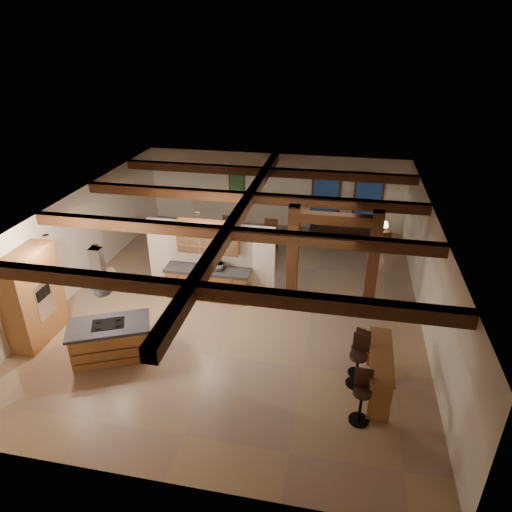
{
  "coord_description": "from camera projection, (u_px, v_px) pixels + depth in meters",
  "views": [
    {
      "loc": [
        2.61,
        -10.96,
        7.12
      ],
      "look_at": [
        0.35,
        0.5,
        1.29
      ],
      "focal_mm": 32.0,
      "sensor_mm": 36.0,
      "label": 1
    }
  ],
  "objects": [
    {
      "name": "ground",
      "position": [
        241.0,
        302.0,
        13.26
      ],
      "size": [
        12.0,
        12.0,
        0.0
      ],
      "primitive_type": "plane",
      "color": "#A2826C",
      "rests_on": "ground"
    },
    {
      "name": "room_walls",
      "position": [
        240.0,
        247.0,
        12.46
      ],
      "size": [
        12.0,
        12.0,
        12.0
      ],
      "color": "white",
      "rests_on": "ground"
    },
    {
      "name": "ceiling_beams",
      "position": [
        240.0,
        213.0,
        12.02
      ],
      "size": [
        10.0,
        12.0,
        0.28
      ],
      "color": "#3C1C0F",
      "rests_on": "room_walls"
    },
    {
      "name": "timber_posts",
      "position": [
        333.0,
        247.0,
        12.47
      ],
      "size": [
        2.5,
        0.3,
        2.9
      ],
      "color": "#3C1C0F",
      "rests_on": "ground"
    },
    {
      "name": "partition_wall",
      "position": [
        211.0,
        258.0,
        13.38
      ],
      "size": [
        3.8,
        0.18,
        2.2
      ],
      "primitive_type": "cube",
      "color": "white",
      "rests_on": "ground"
    },
    {
      "name": "pantry_cabinet",
      "position": [
        33.0,
        297.0,
        11.25
      ],
      "size": [
        0.67,
        1.6,
        2.4
      ],
      "color": "#AF6A38",
      "rests_on": "ground"
    },
    {
      "name": "back_counter",
      "position": [
        208.0,
        283.0,
        13.31
      ],
      "size": [
        2.5,
        0.66,
        0.94
      ],
      "color": "#AF6A38",
      "rests_on": "ground"
    },
    {
      "name": "upper_display_cabinet",
      "position": [
        208.0,
        237.0,
        12.88
      ],
      "size": [
        1.8,
        0.36,
        0.95
      ],
      "color": "#AF6A38",
      "rests_on": "partition_wall"
    },
    {
      "name": "range_hood",
      "position": [
        103.0,
        293.0,
        10.29
      ],
      "size": [
        1.1,
        1.1,
        1.4
      ],
      "color": "silver",
      "rests_on": "room_walls"
    },
    {
      "name": "back_windows",
      "position": [
        347.0,
        194.0,
        17.31
      ],
      "size": [
        2.7,
        0.07,
        1.7
      ],
      "color": "#3C1C0F",
      "rests_on": "room_walls"
    },
    {
      "name": "framed_art",
      "position": [
        237.0,
        182.0,
        17.97
      ],
      "size": [
        0.65,
        0.05,
        0.85
      ],
      "color": "#3C1C0F",
      "rests_on": "room_walls"
    },
    {
      "name": "recessed_cans",
      "position": [
        116.0,
        231.0,
        10.72
      ],
      "size": [
        3.16,
        2.46,
        0.03
      ],
      "color": "silver",
      "rests_on": "room_walls"
    },
    {
      "name": "kitchen_island",
      "position": [
        111.0,
        340.0,
        10.88
      ],
      "size": [
        2.13,
        1.69,
        0.94
      ],
      "color": "#AF6A38",
      "rests_on": "ground"
    },
    {
      "name": "dining_table",
      "position": [
        247.0,
        248.0,
        15.72
      ],
      "size": [
        1.99,
        1.13,
        0.7
      ],
      "primitive_type": "imported",
      "rotation": [
        0.0,
        0.0,
        -0.01
      ],
      "color": "#39170E",
      "rests_on": "ground"
    },
    {
      "name": "sofa",
      "position": [
        340.0,
        230.0,
        17.2
      ],
      "size": [
        2.28,
        0.91,
        0.66
      ],
      "primitive_type": "imported",
      "rotation": [
        0.0,
        0.0,
        3.13
      ],
      "color": "black",
      "rests_on": "ground"
    },
    {
      "name": "microwave",
      "position": [
        217.0,
        266.0,
        13.01
      ],
      "size": [
        0.4,
        0.28,
        0.22
      ],
      "primitive_type": "imported",
      "rotation": [
        0.0,
        0.0,
        3.18
      ],
      "color": "#AFAFB4",
      "rests_on": "back_counter"
    },
    {
      "name": "bar_counter",
      "position": [
        380.0,
        366.0,
        9.71
      ],
      "size": [
        0.53,
        1.94,
        1.01
      ],
      "color": "#AF6A38",
      "rests_on": "ground"
    },
    {
      "name": "side_table",
      "position": [
        383.0,
        237.0,
        16.78
      ],
      "size": [
        0.55,
        0.55,
        0.52
      ],
      "primitive_type": "cube",
      "rotation": [
        0.0,
        0.0,
        0.4
      ],
      "color": "#3C1C0F",
      "rests_on": "ground"
    },
    {
      "name": "table_lamp",
      "position": [
        385.0,
        224.0,
        16.56
      ],
      "size": [
        0.28,
        0.28,
        0.34
      ],
      "color": "black",
      "rests_on": "side_table"
    },
    {
      "name": "bar_stool_a",
      "position": [
        362.0,
        397.0,
        9.02
      ],
      "size": [
        0.42,
        0.42,
        1.19
      ],
      "color": "black",
      "rests_on": "ground"
    },
    {
      "name": "bar_stool_b",
      "position": [
        358.0,
        361.0,
        9.96
      ],
      "size": [
        0.45,
        0.46,
        1.24
      ],
      "color": "black",
      "rests_on": "ground"
    },
    {
      "name": "bar_stool_c",
      "position": [
        359.0,
        353.0,
        10.29
      ],
      "size": [
        0.43,
        0.44,
        1.13
      ],
      "color": "black",
      "rests_on": "ground"
    },
    {
      "name": "dining_chairs",
      "position": [
        247.0,
        240.0,
        15.58
      ],
      "size": [
        1.96,
        1.96,
        1.28
      ],
      "color": "#3C1C0F",
      "rests_on": "ground"
    }
  ]
}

